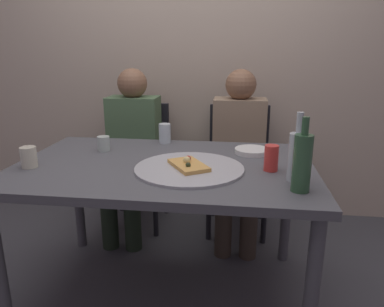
{
  "coord_description": "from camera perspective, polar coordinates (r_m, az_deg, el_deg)",
  "views": [
    {
      "loc": [
        0.36,
        -1.69,
        1.3
      ],
      "look_at": [
        0.14,
        0.02,
        0.8
      ],
      "focal_mm": 33.74,
      "sensor_mm": 36.0,
      "label": 1
    }
  ],
  "objects": [
    {
      "name": "soda_can",
      "position": [
        1.72,
        12.41,
        -0.7
      ],
      "size": [
        0.07,
        0.07,
        0.12
      ],
      "primitive_type": "cylinder",
      "color": "red",
      "rests_on": "dining_table"
    },
    {
      "name": "plate_stack",
      "position": [
        2.0,
        9.43,
        0.41
      ],
      "size": [
        0.19,
        0.19,
        0.03
      ],
      "primitive_type": "cylinder",
      "color": "white",
      "rests_on": "dining_table"
    },
    {
      "name": "chair_left",
      "position": [
        2.78,
        -8.55,
        -0.37
      ],
      "size": [
        0.44,
        0.44,
        0.9
      ],
      "rotation": [
        0.0,
        0.0,
        3.14
      ],
      "color": "black",
      "rests_on": "ground_plane"
    },
    {
      "name": "back_wall",
      "position": [
        2.88,
        0.25,
        16.26
      ],
      "size": [
        6.0,
        0.1,
        2.6
      ],
      "primitive_type": "cube",
      "color": "#BCA893",
      "rests_on": "ground_plane"
    },
    {
      "name": "guest_in_beanie",
      "position": [
        2.49,
        7.37,
        0.81
      ],
      "size": [
        0.36,
        0.56,
        1.17
      ],
      "rotation": [
        0.0,
        0.0,
        3.14
      ],
      "color": "#937A60",
      "rests_on": "ground_plane"
    },
    {
      "name": "wine_glass",
      "position": [
        1.9,
        -24.4,
        -0.53
      ],
      "size": [
        0.08,
        0.08,
        0.1
      ],
      "primitive_type": "cylinder",
      "color": "beige",
      "rests_on": "dining_table"
    },
    {
      "name": "guest_in_sweater",
      "position": [
        2.6,
        -9.57,
        1.38
      ],
      "size": [
        0.36,
        0.56,
        1.17
      ],
      "rotation": [
        0.0,
        0.0,
        3.14
      ],
      "color": "#4C6B47",
      "rests_on": "ground_plane"
    },
    {
      "name": "wine_bottle",
      "position": [
        1.6,
        16.28,
        -0.29
      ],
      "size": [
        0.08,
        0.08,
        0.3
      ],
      "color": "#B2BCC1",
      "rests_on": "dining_table"
    },
    {
      "name": "pizza_tray",
      "position": [
        1.71,
        -0.43,
        -2.35
      ],
      "size": [
        0.52,
        0.52,
        0.01
      ],
      "primitive_type": "cylinder",
      "color": "#ADADB2",
      "rests_on": "dining_table"
    },
    {
      "name": "ground_plane",
      "position": [
        2.16,
        -3.96,
        -20.82
      ],
      "size": [
        8.0,
        8.0,
        0.0
      ],
      "primitive_type": "plane",
      "color": "#424247"
    },
    {
      "name": "tumbler_far",
      "position": [
        2.19,
        -4.32,
        3.2
      ],
      "size": [
        0.07,
        0.07,
        0.12
      ],
      "primitive_type": "cylinder",
      "color": "silver",
      "rests_on": "dining_table"
    },
    {
      "name": "chair_right",
      "position": [
        2.67,
        7.29,
        -0.97
      ],
      "size": [
        0.44,
        0.44,
        0.9
      ],
      "rotation": [
        0.0,
        0.0,
        3.14
      ],
      "color": "black",
      "rests_on": "ground_plane"
    },
    {
      "name": "pizza_slice_last",
      "position": [
        1.71,
        -0.58,
        -1.76
      ],
      "size": [
        0.23,
        0.26,
        0.05
      ],
      "color": "tan",
      "rests_on": "pizza_tray"
    },
    {
      "name": "dining_table",
      "position": [
        1.83,
        -4.36,
        -3.86
      ],
      "size": [
        1.47,
        0.94,
        0.75
      ],
      "color": "#4C4C51",
      "rests_on": "ground_plane"
    },
    {
      "name": "tumbler_near",
      "position": [
        2.07,
        -13.8,
        1.53
      ],
      "size": [
        0.07,
        0.07,
        0.08
      ],
      "primitive_type": "cylinder",
      "color": "#B7C6BC",
      "rests_on": "dining_table"
    },
    {
      "name": "beer_bottle",
      "position": [
        1.48,
        17.02,
        -1.29
      ],
      "size": [
        0.07,
        0.07,
        0.3
      ],
      "color": "#2D5133",
      "rests_on": "dining_table"
    }
  ]
}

